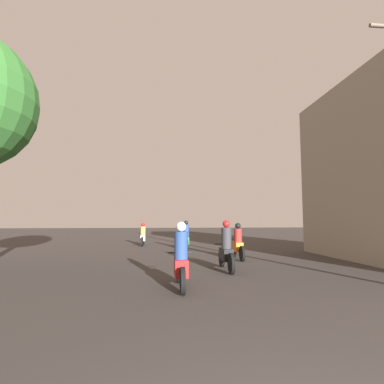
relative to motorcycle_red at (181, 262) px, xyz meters
name	(u,v)px	position (x,y,z in m)	size (l,w,h in m)	color
motorcycle_red	(181,262)	(0.00, 0.00, 0.00)	(0.60, 1.86, 1.59)	black
motorcycle_black	(226,250)	(1.63, 2.39, 0.01)	(0.60, 2.09, 1.62)	black
motorcycle_orange	(238,244)	(2.71, 5.05, -0.02)	(0.60, 1.95, 1.50)	black
motorcycle_green	(186,238)	(0.90, 9.37, 0.00)	(0.60, 2.05, 1.59)	black
motorcycle_silver	(143,236)	(-1.63, 12.25, -0.05)	(0.60, 1.98, 1.44)	black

